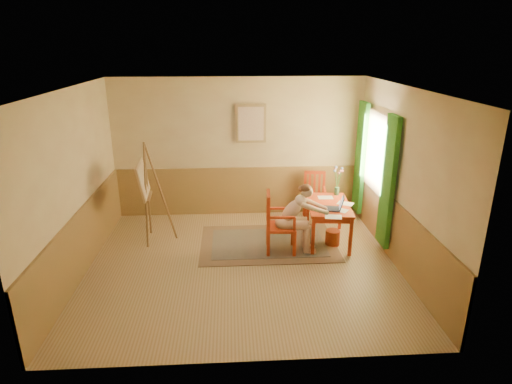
{
  "coord_description": "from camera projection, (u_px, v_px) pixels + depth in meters",
  "views": [
    {
      "loc": [
        -0.16,
        -6.18,
        3.41
      ],
      "look_at": [
        0.25,
        0.55,
        1.05
      ],
      "focal_mm": 30.02,
      "sensor_mm": 36.0,
      "label": 1
    }
  ],
  "objects": [
    {
      "name": "window",
      "position": [
        374.0,
        164.0,
        7.69
      ],
      "size": [
        0.12,
        2.01,
        2.2
      ],
      "color": "white",
      "rests_on": "room"
    },
    {
      "name": "wall_portrait",
      "position": [
        251.0,
        124.0,
        8.42
      ],
      "size": [
        0.6,
        0.05,
        0.76
      ],
      "color": "#A78755",
      "rests_on": "room"
    },
    {
      "name": "chair_back",
      "position": [
        314.0,
        196.0,
        8.62
      ],
      "size": [
        0.48,
        0.5,
        0.97
      ],
      "color": "#D54319",
      "rests_on": "room"
    },
    {
      "name": "easel",
      "position": [
        145.0,
        184.0,
        7.47
      ],
      "size": [
        0.63,
        0.81,
        1.83
      ],
      "color": "brown",
      "rests_on": "room"
    },
    {
      "name": "room",
      "position": [
        242.0,
        183.0,
        6.5
      ],
      "size": [
        5.04,
        4.54,
        2.84
      ],
      "color": "tan",
      "rests_on": "ground"
    },
    {
      "name": "table",
      "position": [
        328.0,
        209.0,
        7.57
      ],
      "size": [
        0.83,
        1.26,
        0.72
      ],
      "color": "#D54319",
      "rests_on": "room"
    },
    {
      "name": "laptop",
      "position": [
        333.0,
        207.0,
        7.28
      ],
      "size": [
        0.46,
        0.33,
        0.25
      ],
      "color": "#1E2338",
      "rests_on": "table"
    },
    {
      "name": "papers",
      "position": [
        336.0,
        207.0,
        7.41
      ],
      "size": [
        0.67,
        1.14,
        0.0
      ],
      "color": "white",
      "rests_on": "table"
    },
    {
      "name": "chair_left",
      "position": [
        278.0,
        223.0,
        7.23
      ],
      "size": [
        0.52,
        0.5,
        1.06
      ],
      "color": "#D54319",
      "rests_on": "room"
    },
    {
      "name": "figure",
      "position": [
        296.0,
        215.0,
        7.18
      ],
      "size": [
        0.91,
        0.41,
        1.22
      ],
      "color": "beige",
      "rests_on": "room"
    },
    {
      "name": "vase",
      "position": [
        337.0,
        182.0,
        7.93
      ],
      "size": [
        0.24,
        0.27,
        0.54
      ],
      "color": "#3F724C",
      "rests_on": "table"
    },
    {
      "name": "rug",
      "position": [
        268.0,
        243.0,
        7.68
      ],
      "size": [
        2.4,
        1.6,
        0.02
      ],
      "color": "#8C7251",
      "rests_on": "room"
    },
    {
      "name": "wastebasket",
      "position": [
        333.0,
        237.0,
        7.6
      ],
      "size": [
        0.32,
        0.32,
        0.27
      ],
      "primitive_type": "cylinder",
      "rotation": [
        0.0,
        0.0,
        -0.31
      ],
      "color": "#AF4522",
      "rests_on": "room"
    },
    {
      "name": "wainscot",
      "position": [
        241.0,
        217.0,
        7.54
      ],
      "size": [
        5.0,
        4.5,
        1.0
      ],
      "color": "olive",
      "rests_on": "room"
    }
  ]
}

